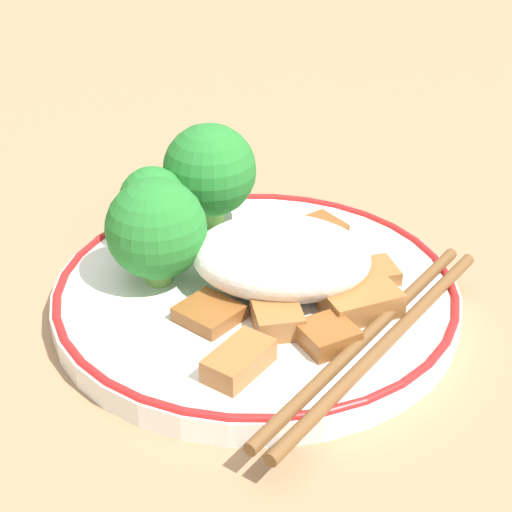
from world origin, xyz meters
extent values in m
plane|color=#9E7A56|center=(0.00, 0.00, 0.00)|extent=(3.00, 3.00, 0.00)
cylinder|color=white|center=(0.00, 0.00, 0.01)|extent=(0.23, 0.23, 0.01)
torus|color=red|center=(0.00, 0.00, 0.01)|extent=(0.23, 0.23, 0.00)
ellipsoid|color=white|center=(0.01, 0.00, 0.03)|extent=(0.10, 0.07, 0.04)
cylinder|color=#72AD4C|center=(-0.04, 0.07, 0.02)|extent=(0.02, 0.02, 0.02)
sphere|color=#267A2D|center=(-0.04, 0.07, 0.05)|extent=(0.06, 0.06, 0.06)
cylinder|color=#72AD4C|center=(-0.07, 0.04, 0.02)|extent=(0.01, 0.01, 0.02)
sphere|color=#267A2D|center=(-0.07, 0.04, 0.04)|extent=(0.04, 0.04, 0.04)
cylinder|color=#72AD4C|center=(-0.06, 0.00, 0.02)|extent=(0.02, 0.02, 0.01)
sphere|color=#267A2D|center=(-0.06, 0.00, 0.05)|extent=(0.06, 0.06, 0.06)
cube|color=#9E6633|center=(0.02, -0.04, 0.02)|extent=(0.03, 0.03, 0.01)
cube|color=brown|center=(0.04, -0.05, 0.02)|extent=(0.04, 0.04, 0.01)
cube|color=#9E6633|center=(0.06, -0.02, 0.02)|extent=(0.05, 0.04, 0.01)
cube|color=brown|center=(0.01, 0.03, 0.02)|extent=(0.04, 0.03, 0.01)
cube|color=#9E6633|center=(0.06, 0.02, 0.02)|extent=(0.04, 0.03, 0.01)
cube|color=brown|center=(0.03, 0.05, 0.02)|extent=(0.04, 0.04, 0.01)
cube|color=brown|center=(-0.02, -0.03, 0.02)|extent=(0.04, 0.04, 0.01)
cube|color=#9E6633|center=(0.00, -0.08, 0.02)|extent=(0.04, 0.04, 0.01)
cylinder|color=brown|center=(0.07, -0.05, 0.02)|extent=(0.11, 0.18, 0.01)
cylinder|color=brown|center=(0.06, -0.04, 0.02)|extent=(0.11, 0.18, 0.01)
camera|label=1|loc=(0.04, -0.40, 0.28)|focal=60.00mm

